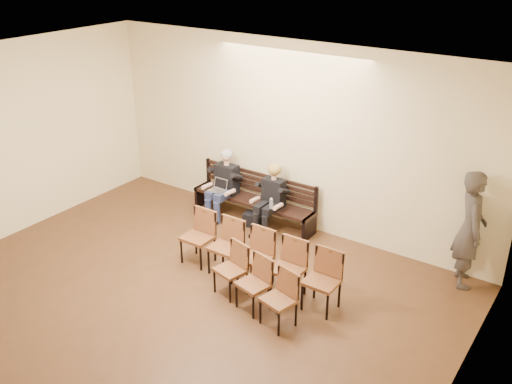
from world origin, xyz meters
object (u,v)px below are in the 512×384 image
bench (253,210)px  seated_man (224,184)px  bag (253,219)px  passerby (472,221)px  chair_row_front (253,285)px  laptop (217,192)px  chair_row_back (255,258)px  seated_woman (271,201)px  water_bottle (271,210)px

bench → seated_man: 0.76m
bag → passerby: 4.02m
passerby → chair_row_front: size_ratio=1.49×
bench → chair_row_front: (1.65, -2.38, 0.19)m
bench → laptop: 0.78m
seated_man → chair_row_front: seated_man is taller
seated_man → laptop: (-0.01, -0.21, -0.10)m
chair_row_front → chair_row_back: 0.67m
bench → chair_row_front: size_ratio=1.74×
chair_row_front → laptop: bearing=151.7°
bag → seated_woman: bearing=11.2°
seated_man → laptop: bearing=-93.9°
water_bottle → passerby: size_ratio=0.10×
bench → seated_woman: 0.62m
seated_woman → water_bottle: size_ratio=5.64×
seated_woman → chair_row_back: 1.88m
bench → water_bottle: bearing=-29.0°
seated_woman → bag: size_ratio=3.38×
passerby → chair_row_back: size_ratio=0.78×
water_bottle → bench: bearing=151.0°
bench → chair_row_back: size_ratio=0.91×
seated_woman → water_bottle: 0.30m
bench → seated_woman: (0.49, -0.12, 0.37)m
bench → passerby: 4.12m
seated_man → chair_row_front: 3.20m
passerby → chair_row_front: passerby is taller
seated_man → water_bottle: bearing=-10.9°
water_bottle → bag: water_bottle is taller
laptop → passerby: (4.65, 0.43, 0.55)m
seated_man → water_bottle: (1.26, -0.24, -0.11)m
seated_woman → passerby: (3.53, 0.22, 0.51)m
laptop → chair_row_back: 2.43m
water_bottle → chair_row_back: 1.59m
bag → chair_row_back: size_ratio=0.12×
bench → laptop: (-0.63, -0.33, 0.34)m
seated_man → seated_woman: seated_man is taller
bench → passerby: (4.02, 0.10, 0.89)m
seated_woman → passerby: 3.58m
seated_man → passerby: bearing=2.7°
passerby → bench: bearing=67.0°
seated_man → chair_row_back: bearing=-41.5°
laptop → bag: laptop is taller
seated_woman → chair_row_front: (1.16, -2.26, -0.18)m
bench → water_bottle: (0.65, -0.36, 0.33)m
seated_woman → laptop: seated_woman is taller
seated_woman → bag: bearing=-168.8°
seated_man → bag: size_ratio=3.77×
water_bottle → chair_row_back: size_ratio=0.07×
bench → water_bottle: water_bottle is taller
seated_woman → chair_row_front: seated_woman is taller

